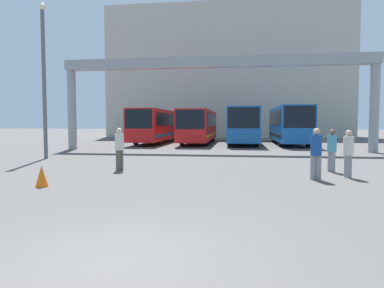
{
  "coord_description": "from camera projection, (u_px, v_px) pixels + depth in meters",
  "views": [
    {
      "loc": [
        1.68,
        -4.35,
        1.95
      ],
      "look_at": [
        -1.88,
        21.74,
        0.3
      ],
      "focal_mm": 32.0,
      "sensor_mm": 36.0,
      "label": 1
    }
  ],
  "objects": [
    {
      "name": "overhead_gantry",
      "position": [
        214.0,
        74.0,
        23.3
      ],
      "size": [
        21.31,
        0.8,
        6.4
      ],
      "color": "gray",
      "rests_on": "ground"
    },
    {
      "name": "pedestrian_near_center",
      "position": [
        119.0,
        148.0,
        13.96
      ],
      "size": [
        0.36,
        0.36,
        1.73
      ],
      "rotation": [
        0.0,
        0.0,
        4.29
      ],
      "color": "brown",
      "rests_on": "ground"
    },
    {
      "name": "pedestrian_near_left",
      "position": [
        332.0,
        149.0,
        13.49
      ],
      "size": [
        0.35,
        0.35,
        1.68
      ],
      "rotation": [
        0.0,
        0.0,
        5.17
      ],
      "color": "gray",
      "rests_on": "ground"
    },
    {
      "name": "building_backdrop",
      "position": [
        227.0,
        76.0,
        49.81
      ],
      "size": [
        32.46,
        12.0,
        17.55
      ],
      "color": "#B7B2A3",
      "rests_on": "ground"
    },
    {
      "name": "pedestrian_mid_right",
      "position": [
        348.0,
        152.0,
        12.08
      ],
      "size": [
        0.35,
        0.35,
        1.69
      ],
      "rotation": [
        0.0,
        0.0,
        1.75
      ],
      "color": "gray",
      "rests_on": "ground"
    },
    {
      "name": "traffic_cone",
      "position": [
        42.0,
        176.0,
        10.35
      ],
      "size": [
        0.39,
        0.39,
        0.65
      ],
      "color": "orange",
      "rests_on": "ground"
    },
    {
      "name": "ground_plane",
      "position": [
        113.0,
        266.0,
        4.64
      ],
      "size": [
        200.0,
        200.0,
        0.0
      ],
      "primitive_type": "plane",
      "color": "#514F4C"
    },
    {
      "name": "bus_slot_3",
      "position": [
        289.0,
        123.0,
        30.39
      ],
      "size": [
        2.53,
        10.53,
        3.3
      ],
      "color": "#1959A5",
      "rests_on": "ground"
    },
    {
      "name": "pedestrian_mid_left",
      "position": [
        316.0,
        152.0,
        11.62
      ],
      "size": [
        0.37,
        0.37,
        1.76
      ],
      "rotation": [
        0.0,
        0.0,
        3.0
      ],
      "color": "gray",
      "rests_on": "ground"
    },
    {
      "name": "bus_slot_2",
      "position": [
        243.0,
        124.0,
        31.12
      ],
      "size": [
        2.63,
        10.89,
        3.22
      ],
      "color": "#1959A5",
      "rests_on": "ground"
    },
    {
      "name": "lamp_post",
      "position": [
        44.0,
        75.0,
        18.3
      ],
      "size": [
        0.36,
        0.36,
        8.26
      ],
      "color": "#595B60",
      "rests_on": "ground"
    },
    {
      "name": "bus_slot_0",
      "position": [
        157.0,
        124.0,
        32.89
      ],
      "size": [
        2.46,
        12.23,
        3.12
      ],
      "color": "red",
      "rests_on": "ground"
    },
    {
      "name": "bus_slot_1",
      "position": [
        199.0,
        125.0,
        32.36
      ],
      "size": [
        2.51,
        12.28,
        3.05
      ],
      "color": "red",
      "rests_on": "ground"
    }
  ]
}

